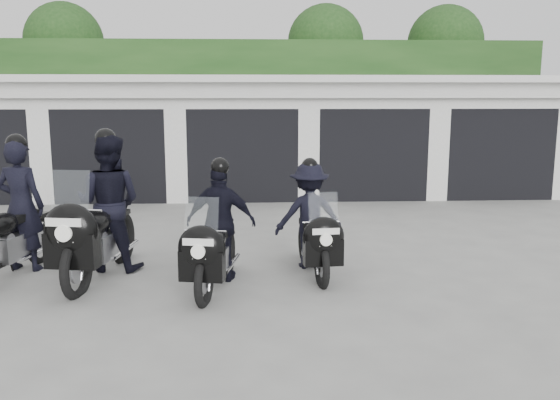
{
  "coord_description": "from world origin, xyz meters",
  "views": [
    {
      "loc": [
        0.16,
        -8.42,
        2.55
      ],
      "look_at": [
        0.59,
        -0.09,
        1.05
      ],
      "focal_mm": 38.0,
      "sensor_mm": 36.0,
      "label": 1
    }
  ],
  "objects_px": {
    "police_bike_a": "(8,220)",
    "police_bike_c": "(218,230)",
    "police_bike_b": "(103,212)",
    "police_bike_d": "(311,222)"
  },
  "relations": [
    {
      "from": "police_bike_a",
      "to": "police_bike_c",
      "type": "height_order",
      "value": "police_bike_a"
    },
    {
      "from": "police_bike_a",
      "to": "police_bike_c",
      "type": "relative_size",
      "value": 1.16
    },
    {
      "from": "police_bike_b",
      "to": "police_bike_c",
      "type": "height_order",
      "value": "police_bike_b"
    },
    {
      "from": "police_bike_c",
      "to": "police_bike_d",
      "type": "distance_m",
      "value": 1.45
    },
    {
      "from": "police_bike_c",
      "to": "police_bike_d",
      "type": "height_order",
      "value": "police_bike_c"
    },
    {
      "from": "police_bike_a",
      "to": "police_bike_b",
      "type": "relative_size",
      "value": 0.96
    },
    {
      "from": "police_bike_b",
      "to": "police_bike_c",
      "type": "xyz_separation_m",
      "value": [
        1.65,
        -0.57,
        -0.15
      ]
    },
    {
      "from": "police_bike_a",
      "to": "police_bike_c",
      "type": "distance_m",
      "value": 2.99
    },
    {
      "from": "police_bike_b",
      "to": "police_bike_d",
      "type": "bearing_deg",
      "value": 9.39
    },
    {
      "from": "police_bike_a",
      "to": "police_bike_d",
      "type": "xyz_separation_m",
      "value": [
        4.26,
        0.09,
        -0.1
      ]
    }
  ]
}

